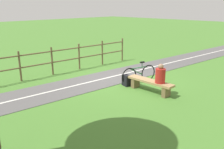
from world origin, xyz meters
TOP-DOWN VIEW (x-y plane):
  - ground_plane at (0.00, 0.00)m, footprint 80.00×80.00m
  - paved_path at (0.86, 4.00)m, footprint 5.50×36.02m
  - path_centre_line at (0.86, 4.00)m, footprint 3.27×31.85m
  - bench at (-1.86, 0.33)m, footprint 1.88×0.41m
  - person_seated at (-2.29, 0.34)m, footprint 0.36×0.36m
  - bicycle at (-0.89, -0.21)m, footprint 0.46×1.64m
  - backpack at (-0.78, 0.43)m, footprint 0.36×0.31m
  - fence_roadside at (2.63, 0.95)m, footprint 0.57×7.47m

SIDE VIEW (x-z plane):
  - ground_plane at x=0.00m, z-range 0.00..0.00m
  - paved_path at x=0.86m, z-range 0.00..0.02m
  - path_centre_line at x=0.86m, z-range 0.02..0.02m
  - backpack at x=-0.78m, z-range 0.00..0.44m
  - bench at x=-1.86m, z-range 0.09..0.54m
  - bicycle at x=-0.89m, z-range -0.07..0.81m
  - person_seated at x=-2.29m, z-range 0.39..1.09m
  - fence_roadside at x=2.63m, z-range 0.10..1.39m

